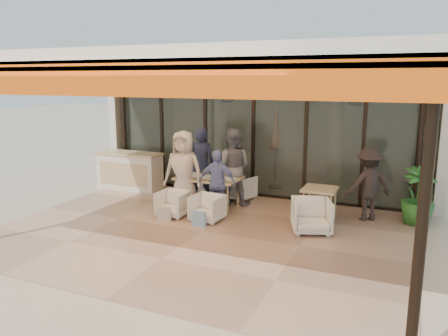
# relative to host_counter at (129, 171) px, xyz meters

# --- Properties ---
(ground) EXTENTS (70.00, 70.00, 0.00)m
(ground) POSITION_rel_host_counter_xyz_m (3.35, -2.30, -0.53)
(ground) COLOR #C6B293
(ground) RESTS_ON ground
(terrace_floor) EXTENTS (8.00, 6.00, 0.01)m
(terrace_floor) POSITION_rel_host_counter_xyz_m (3.35, -2.30, -0.53)
(terrace_floor) COLOR tan
(terrace_floor) RESTS_ON ground
(terrace_structure) EXTENTS (8.00, 6.00, 3.40)m
(terrace_structure) POSITION_rel_host_counter_xyz_m (3.35, -2.56, 2.72)
(terrace_structure) COLOR silver
(terrace_structure) RESTS_ON ground
(glass_storefront) EXTENTS (8.08, 0.10, 3.20)m
(glass_storefront) POSITION_rel_host_counter_xyz_m (3.35, 0.70, 1.07)
(glass_storefront) COLOR #9EADA3
(glass_storefront) RESTS_ON ground
(interior_block) EXTENTS (9.05, 3.62, 3.52)m
(interior_block) POSITION_rel_host_counter_xyz_m (3.35, 3.02, 1.70)
(interior_block) COLOR silver
(interior_block) RESTS_ON ground
(host_counter) EXTENTS (1.85, 0.65, 1.04)m
(host_counter) POSITION_rel_host_counter_xyz_m (0.00, 0.00, 0.00)
(host_counter) COLOR silver
(host_counter) RESTS_ON ground
(dining_table) EXTENTS (1.50, 0.90, 0.93)m
(dining_table) POSITION_rel_host_counter_xyz_m (2.73, -0.68, 0.16)
(dining_table) COLOR #CFB77E
(dining_table) RESTS_ON ground
(chair_far_left) EXTENTS (0.76, 0.73, 0.66)m
(chair_far_left) POSITION_rel_host_counter_xyz_m (2.32, 0.26, -0.20)
(chair_far_left) COLOR white
(chair_far_left) RESTS_ON ground
(chair_far_right) EXTENTS (0.81, 0.79, 0.68)m
(chair_far_right) POSITION_rel_host_counter_xyz_m (3.16, 0.26, -0.19)
(chair_far_right) COLOR white
(chair_far_right) RESTS_ON ground
(chair_near_left) EXTENTS (0.63, 0.59, 0.64)m
(chair_near_left) POSITION_rel_host_counter_xyz_m (2.32, -1.64, -0.21)
(chair_near_left) COLOR white
(chair_near_left) RESTS_ON ground
(chair_near_right) EXTENTS (0.67, 0.63, 0.64)m
(chair_near_right) POSITION_rel_host_counter_xyz_m (3.16, -1.64, -0.21)
(chair_near_right) COLOR white
(chair_near_right) RESTS_ON ground
(diner_navy) EXTENTS (0.78, 0.63, 1.85)m
(diner_navy) POSITION_rel_host_counter_xyz_m (2.32, -0.24, 0.40)
(diner_navy) COLOR #171E33
(diner_navy) RESTS_ON ground
(diner_grey) EXTENTS (1.02, 0.86, 1.86)m
(diner_grey) POSITION_rel_host_counter_xyz_m (3.16, -0.24, 0.40)
(diner_grey) COLOR slate
(diner_grey) RESTS_ON ground
(diner_cream) EXTENTS (0.97, 0.69, 1.87)m
(diner_cream) POSITION_rel_host_counter_xyz_m (2.32, -1.14, 0.40)
(diner_cream) COLOR beige
(diner_cream) RESTS_ON ground
(diner_periwinkle) EXTENTS (0.90, 0.45, 1.49)m
(diner_periwinkle) POSITION_rel_host_counter_xyz_m (3.16, -1.14, 0.21)
(diner_periwinkle) COLOR #7486C1
(diner_periwinkle) RESTS_ON ground
(tote_bag_cream) EXTENTS (0.30, 0.10, 0.34)m
(tote_bag_cream) POSITION_rel_host_counter_xyz_m (2.32, -2.04, -0.36)
(tote_bag_cream) COLOR silver
(tote_bag_cream) RESTS_ON ground
(tote_bag_blue) EXTENTS (0.30, 0.10, 0.34)m
(tote_bag_blue) POSITION_rel_host_counter_xyz_m (3.16, -2.04, -0.36)
(tote_bag_blue) COLOR #99BFD8
(tote_bag_blue) RESTS_ON ground
(side_table) EXTENTS (0.70, 0.70, 0.74)m
(side_table) POSITION_rel_host_counter_xyz_m (5.36, -0.70, 0.11)
(side_table) COLOR #CFB77E
(side_table) RESTS_ON ground
(side_chair) EXTENTS (0.94, 0.91, 0.76)m
(side_chair) POSITION_rel_host_counter_xyz_m (5.36, -1.45, -0.15)
(side_chair) COLOR white
(side_chair) RESTS_ON ground
(standing_woman) EXTENTS (1.19, 1.07, 1.60)m
(standing_woman) POSITION_rel_host_counter_xyz_m (6.29, -0.22, 0.27)
(standing_woman) COLOR black
(standing_woman) RESTS_ON ground
(potted_palm) EXTENTS (0.96, 0.96, 1.23)m
(potted_palm) POSITION_rel_host_counter_xyz_m (7.27, -0.09, 0.08)
(potted_palm) COLOR #1E5919
(potted_palm) RESTS_ON ground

